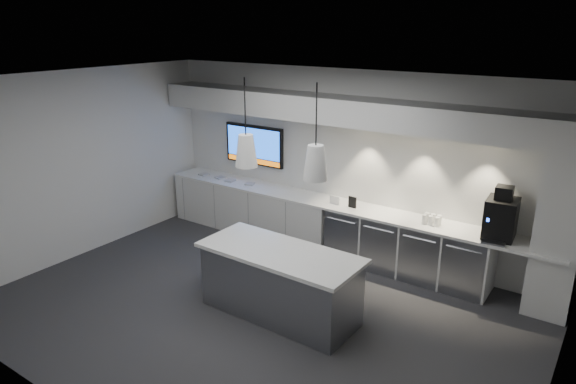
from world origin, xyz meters
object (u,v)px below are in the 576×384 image
Objects in this scene: island at (280,282)px; coffee_machine at (501,217)px; bin at (214,270)px; wall_tv at (254,145)px.

coffee_machine is at bearing 44.31° from island.
coffee_machine is at bearing 28.68° from bin.
island is 1.33m from bin.
island is (2.20, -2.30, -1.10)m from wall_tv.
island is at bearing -6.67° from bin.
island is 5.23× the size of bin.
island is at bearing -140.83° from coffee_machine.
coffee_machine is at bearing -3.22° from wall_tv.
bin is 4.09m from coffee_machine.
island is 3.09m from coffee_machine.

